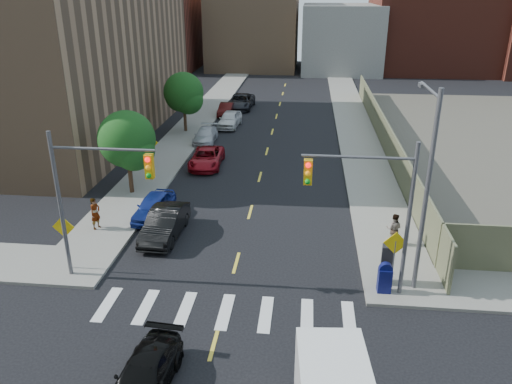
% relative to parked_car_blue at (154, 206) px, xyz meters
% --- Properties ---
extents(ground, '(160.00, 160.00, 0.00)m').
position_rel_parked_car_blue_xyz_m(ground, '(5.50, -12.70, -0.70)').
color(ground, black).
rests_on(ground, ground).
extents(sidewalk_nw, '(3.50, 73.00, 0.15)m').
position_rel_parked_car_blue_xyz_m(sidewalk_nw, '(-2.25, 28.80, -0.62)').
color(sidewalk_nw, gray).
rests_on(sidewalk_nw, ground).
extents(sidewalk_ne, '(3.50, 73.00, 0.15)m').
position_rel_parked_car_blue_xyz_m(sidewalk_ne, '(13.25, 28.80, -0.62)').
color(sidewalk_ne, gray).
rests_on(sidewalk_ne, ground).
extents(fence_north, '(0.12, 44.00, 2.50)m').
position_rel_parked_car_blue_xyz_m(fence_north, '(15.10, 15.30, 0.55)').
color(fence_north, '#696B4B').
rests_on(fence_north, ground).
extents(building_nw, '(22.00, 30.00, 16.00)m').
position_rel_parked_car_blue_xyz_m(building_nw, '(-16.50, 17.30, 7.30)').
color(building_nw, '#8C6B4C').
rests_on(building_nw, ground).
extents(bg_bldg_west, '(14.00, 18.00, 12.00)m').
position_rel_parked_car_blue_xyz_m(bg_bldg_west, '(-16.50, 57.30, 5.30)').
color(bg_bldg_west, '#592319').
rests_on(bg_bldg_west, ground).
extents(bg_bldg_midwest, '(14.00, 16.00, 15.00)m').
position_rel_parked_car_blue_xyz_m(bg_bldg_midwest, '(-0.50, 59.30, 6.80)').
color(bg_bldg_midwest, '#8C6B4C').
rests_on(bg_bldg_midwest, ground).
extents(bg_bldg_center, '(12.00, 16.00, 10.00)m').
position_rel_parked_car_blue_xyz_m(bg_bldg_center, '(13.50, 57.30, 4.30)').
color(bg_bldg_center, gray).
rests_on(bg_bldg_center, ground).
extents(bg_bldg_east, '(18.00, 18.00, 16.00)m').
position_rel_parked_car_blue_xyz_m(bg_bldg_east, '(27.50, 59.30, 7.30)').
color(bg_bldg_east, '#592319').
rests_on(bg_bldg_east, ground).
extents(signal_nw, '(4.59, 0.30, 7.00)m').
position_rel_parked_car_blue_xyz_m(signal_nw, '(-0.48, -6.70, 3.83)').
color(signal_nw, '#59595E').
rests_on(signal_nw, ground).
extents(signal_ne, '(4.59, 0.30, 7.00)m').
position_rel_parked_car_blue_xyz_m(signal_ne, '(11.48, -6.70, 3.83)').
color(signal_ne, '#59595E').
rests_on(signal_ne, ground).
extents(streetlight_ne, '(0.25, 3.70, 9.00)m').
position_rel_parked_car_blue_xyz_m(streetlight_ne, '(13.70, -5.80, 4.52)').
color(streetlight_ne, '#59595E').
rests_on(streetlight_ne, ground).
extents(warn_sign_nw, '(1.06, 0.06, 2.83)m').
position_rel_parked_car_blue_xyz_m(warn_sign_nw, '(-2.30, -6.20, 1.30)').
color(warn_sign_nw, '#59595E').
rests_on(warn_sign_nw, ground).
extents(warn_sign_ne, '(1.06, 0.06, 2.83)m').
position_rel_parked_car_blue_xyz_m(warn_sign_ne, '(12.70, -6.20, 1.30)').
color(warn_sign_ne, '#59595E').
rests_on(warn_sign_ne, ground).
extents(warn_sign_midwest, '(1.06, 0.06, 2.83)m').
position_rel_parked_car_blue_xyz_m(warn_sign_midwest, '(-2.30, 7.30, 1.30)').
color(warn_sign_midwest, '#59595E').
rests_on(warn_sign_midwest, ground).
extents(tree_west_near, '(3.66, 3.64, 5.52)m').
position_rel_parked_car_blue_xyz_m(tree_west_near, '(-2.50, 3.34, 2.78)').
color(tree_west_near, '#332114').
rests_on(tree_west_near, ground).
extents(tree_west_far, '(3.66, 3.64, 5.52)m').
position_rel_parked_car_blue_xyz_m(tree_west_far, '(-2.50, 18.34, 2.78)').
color(tree_west_far, '#332114').
rests_on(tree_west_far, ground).
extents(parked_car_blue, '(1.92, 4.20, 1.39)m').
position_rel_parked_car_blue_xyz_m(parked_car_blue, '(0.00, 0.00, 0.00)').
color(parked_car_blue, navy).
rests_on(parked_car_blue, ground).
extents(parked_car_black, '(1.77, 4.72, 1.54)m').
position_rel_parked_car_blue_xyz_m(parked_car_black, '(1.30, -2.32, 0.07)').
color(parked_car_black, black).
rests_on(parked_car_black, ground).
extents(parked_car_red, '(2.39, 4.92, 1.35)m').
position_rel_parked_car_blue_xyz_m(parked_car_red, '(1.30, 9.16, -0.02)').
color(parked_car_red, maroon).
rests_on(parked_car_red, ground).
extents(parked_car_silver, '(1.85, 4.36, 1.26)m').
position_rel_parked_car_blue_xyz_m(parked_car_silver, '(0.00, 15.23, -0.07)').
color(parked_car_silver, '#B2B4BA').
rests_on(parked_car_silver, ground).
extents(parked_car_white, '(2.11, 4.60, 1.53)m').
position_rel_parked_car_blue_xyz_m(parked_car_white, '(1.30, 20.61, 0.07)').
color(parked_car_white, silver).
rests_on(parked_car_white, ground).
extents(parked_car_maroon, '(1.39, 3.87, 1.27)m').
position_rel_parked_car_blue_xyz_m(parked_car_maroon, '(0.20, 25.19, -0.06)').
color(parked_car_maroon, '#3E0D0C').
rests_on(parked_car_maroon, ground).
extents(parked_car_grey, '(2.81, 5.72, 1.56)m').
position_rel_parked_car_blue_xyz_m(parked_car_grey, '(1.30, 28.52, 0.09)').
color(parked_car_grey, black).
rests_on(parked_car_grey, ground).
extents(black_sedan, '(2.03, 4.32, 1.22)m').
position_rel_parked_car_blue_xyz_m(black_sedan, '(3.65, -13.27, -0.09)').
color(black_sedan, black).
rests_on(black_sedan, ground).
extents(mailbox, '(0.59, 0.45, 1.43)m').
position_rel_parked_car_blue_xyz_m(mailbox, '(12.32, -6.70, 0.14)').
color(mailbox, '#0E1253').
rests_on(mailbox, sidewalk_ne).
extents(payphone, '(0.61, 0.52, 1.85)m').
position_rel_parked_car_blue_xyz_m(payphone, '(12.49, -5.95, 0.38)').
color(payphone, black).
rests_on(payphone, sidewalk_ne).
extents(pedestrian_west, '(0.64, 0.76, 1.79)m').
position_rel_parked_car_blue_xyz_m(pedestrian_west, '(-2.66, -2.03, 0.35)').
color(pedestrian_west, gray).
rests_on(pedestrian_west, sidewalk_nw).
extents(pedestrian_east, '(0.94, 0.81, 1.67)m').
position_rel_parked_car_blue_xyz_m(pedestrian_east, '(13.35, -2.14, 0.29)').
color(pedestrian_east, gray).
rests_on(pedestrian_east, sidewalk_ne).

